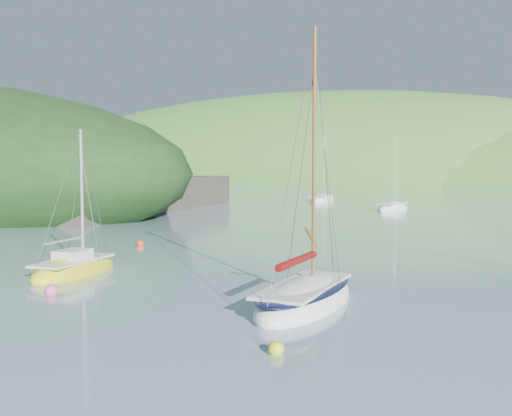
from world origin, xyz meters
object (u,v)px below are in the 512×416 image
at_px(distant_sloop_a, 393,209).
at_px(distant_sloop_c, 322,200).
at_px(daysailer_white, 305,298).
at_px(sailboat_yellow, 75,270).

height_order(distant_sloop_a, distant_sloop_c, distant_sloop_c).
xyz_separation_m(distant_sloop_a, distant_sloop_c, (-12.09, 11.68, 0.01)).
relative_size(daysailer_white, sailboat_yellow, 1.46).
relative_size(daysailer_white, distant_sloop_a, 1.08).
height_order(daysailer_white, distant_sloop_a, daysailer_white).
bearing_deg(sailboat_yellow, distant_sloop_a, 77.55).
height_order(sailboat_yellow, distant_sloop_a, distant_sloop_a).
bearing_deg(sailboat_yellow, daysailer_white, -11.75).
xyz_separation_m(sailboat_yellow, distant_sloop_c, (-8.24, 54.41, 0.00)).
xyz_separation_m(daysailer_white, distant_sloop_a, (-6.92, 43.57, -0.06)).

